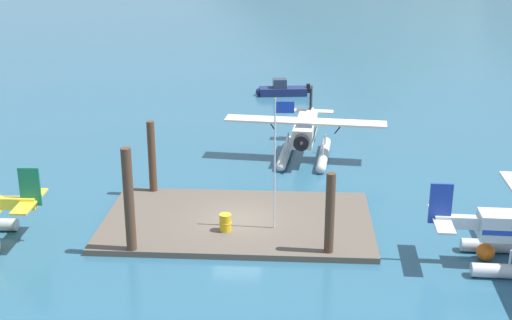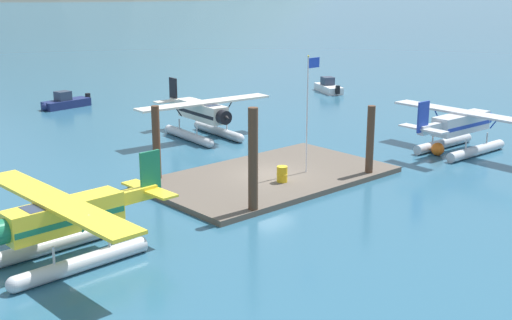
# 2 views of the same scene
# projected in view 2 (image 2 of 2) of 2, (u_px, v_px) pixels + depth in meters

# --- Properties ---
(ground_plane) EXTENTS (1200.00, 1200.00, 0.00)m
(ground_plane) POSITION_uv_depth(u_px,v_px,m) (270.00, 180.00, 37.77)
(ground_plane) COLOR #285670
(dock_platform) EXTENTS (13.76, 8.06, 0.30)m
(dock_platform) POSITION_uv_depth(u_px,v_px,m) (270.00, 177.00, 37.73)
(dock_platform) COLOR brown
(dock_platform) RESTS_ON ground
(piling_near_left) EXTENTS (0.47, 0.47, 5.27)m
(piling_near_left) POSITION_uv_depth(u_px,v_px,m) (253.00, 162.00, 31.39)
(piling_near_left) COLOR #4C3323
(piling_near_left) RESTS_ON ground
(piling_near_right) EXTENTS (0.44, 0.44, 4.17)m
(piling_near_right) POSITION_uv_depth(u_px,v_px,m) (370.00, 142.00, 37.68)
(piling_near_right) COLOR #4C3323
(piling_near_right) RESTS_ON ground
(piling_far_left) EXTENTS (0.43, 0.43, 4.38)m
(piling_far_left) POSITION_uv_depth(u_px,v_px,m) (156.00, 145.00, 36.53)
(piling_far_left) COLOR #4C3323
(piling_far_left) RESTS_ON ground
(flagpole) EXTENTS (0.95, 0.10, 6.67)m
(flagpole) POSITION_uv_depth(u_px,v_px,m) (309.00, 101.00, 37.23)
(flagpole) COLOR silver
(flagpole) RESTS_ON dock_platform
(fuel_drum) EXTENTS (0.62, 0.62, 0.88)m
(fuel_drum) POSITION_uv_depth(u_px,v_px,m) (282.00, 174.00, 36.22)
(fuel_drum) COLOR gold
(fuel_drum) RESTS_ON dock_platform
(mooring_buoy) EXTENTS (0.84, 0.84, 0.84)m
(mooring_buoy) POSITION_uv_depth(u_px,v_px,m) (438.00, 149.00, 42.87)
(mooring_buoy) COLOR orange
(mooring_buoy) RESTS_ON ground
(seaplane_cream_bow_right) EXTENTS (10.49, 7.96, 3.84)m
(seaplane_cream_bow_right) POSITION_uv_depth(u_px,v_px,m) (203.00, 116.00, 47.32)
(seaplane_cream_bow_right) COLOR #B7BABF
(seaplane_cream_bow_right) RESTS_ON ground
(seaplane_yellow_port_aft) EXTENTS (7.98, 10.44, 3.84)m
(seaplane_yellow_port_aft) POSITION_uv_depth(u_px,v_px,m) (64.00, 224.00, 26.42)
(seaplane_yellow_port_aft) COLOR #B7BABF
(seaplane_yellow_port_aft) RESTS_ON ground
(seaplane_silver_stbd_aft) EXTENTS (7.98, 10.44, 3.84)m
(seaplane_silver_stbd_aft) POSITION_uv_depth(u_px,v_px,m) (461.00, 128.00, 43.47)
(seaplane_silver_stbd_aft) COLOR #B7BABF
(seaplane_silver_stbd_aft) RESTS_ON ground
(boat_navy_open_north) EXTENTS (4.88, 1.99, 1.50)m
(boat_navy_open_north) POSITION_uv_depth(u_px,v_px,m) (65.00, 102.00, 58.81)
(boat_navy_open_north) COLOR navy
(boat_navy_open_north) RESTS_ON ground
(boat_white_open_east) EXTENTS (3.15, 4.53, 1.50)m
(boat_white_open_east) POSITION_uv_depth(u_px,v_px,m) (328.00, 87.00, 67.16)
(boat_white_open_east) COLOR silver
(boat_white_open_east) RESTS_ON ground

